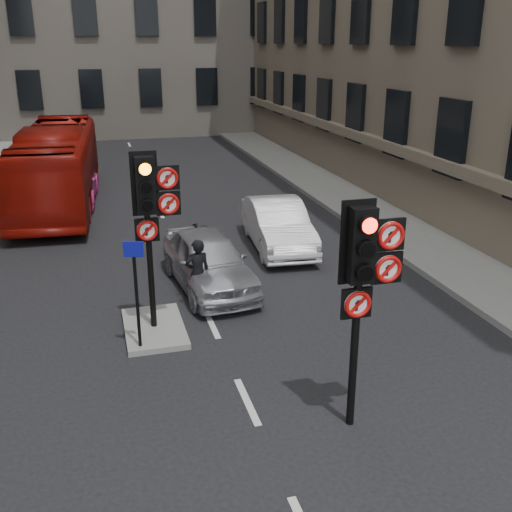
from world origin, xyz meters
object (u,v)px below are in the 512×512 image
car_pink (71,184)px  bus_red (57,166)px  info_sign (136,280)px  signal_near (365,269)px  signal_far (151,204)px  car_white (278,225)px  motorcycle (199,247)px  motorcyclist (198,273)px  car_silver (208,261)px

car_pink → bus_red: bearing=-143.8°
bus_red → info_sign: bus_red is taller
signal_near → info_sign: (-3.04, 3.19, -1.09)m
signal_far → car_white: bearing=48.1°
motorcycle → info_sign: bearing=-120.2°
car_white → bus_red: 9.22m
car_pink → motorcycle: size_ratio=2.54×
motorcyclist → bus_red: bearing=-81.8°
car_white → info_sign: 6.85m
signal_far → motorcyclist: (1.02, 1.01, -1.92)m
info_sign → car_silver: bearing=73.0°
car_silver → motorcyclist: 1.09m
car_white → bus_red: bus_red is taller
signal_far → info_sign: bearing=-118.3°
signal_near → signal_far: 4.77m
car_silver → motorcyclist: (-0.43, -1.00, 0.10)m
bus_red → motorcyclist: bearing=-68.9°
car_silver → car_pink: car_silver is taller
car_white → bus_red: bearing=136.7°
car_white → info_sign: (-4.38, -5.20, 0.81)m
signal_near → motorcycle: (-1.10, 7.49, -2.05)m
bus_red → car_pink: bearing=35.3°
signal_far → car_white: signal_far is taller
car_pink → motorcycle: 8.62m
car_pink → car_white: bearing=-46.3°
car_pink → info_sign: (1.42, -12.24, 0.84)m
car_silver → car_pink: 9.99m
car_white → motorcyclist: size_ratio=2.65×
bus_red → car_silver: bearing=-64.8°
signal_near → car_white: bearing=80.9°
motorcyclist → info_sign: 2.44m
car_white → info_sign: size_ratio=1.95×
signal_near → bus_red: 15.99m
car_silver → bus_red: bus_red is taller
car_white → signal_near: bearing=-94.7°
motorcycle → motorcyclist: size_ratio=1.14×
signal_near → motorcyclist: (-1.58, 5.01, -1.80)m
signal_far → motorcyclist: size_ratio=2.28×
signal_far → bus_red: 11.49m
signal_far → motorcycle: size_ratio=2.00×
car_pink → motorcycle: (3.36, -7.93, -0.12)m
info_sign → signal_far: bearing=78.6°
motorcycle → motorcyclist: (-0.48, -2.49, 0.25)m
car_white → bus_red: size_ratio=0.41×
signal_near → signal_far: size_ratio=1.00×
car_pink → motorcyclist: (2.88, -10.42, 0.12)m
car_pink → bus_red: size_ratio=0.45×
motorcyclist → car_pink: bearing=-84.1°
car_white → car_pink: car_white is taller
signal_near → motorcycle: signal_near is taller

